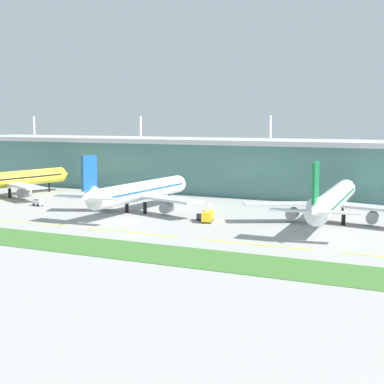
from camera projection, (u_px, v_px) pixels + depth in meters
ground_plane at (134, 235)px, 162.55m from camera, size 600.00×600.00×0.00m
terminal_building at (275, 167)px, 246.15m from camera, size 288.00×34.00×29.91m
airliner_nearest at (6, 180)px, 240.83m from camera, size 48.60×63.45×18.90m
airliner_near_middle at (138, 192)px, 201.48m from camera, size 48.76×61.44×18.90m
airliner_far_middle at (333, 200)px, 180.49m from camera, size 48.25×71.13×18.90m
taxiway_stripe_mid_west at (28, 223)px, 182.53m from camera, size 28.00×0.70×0.04m
taxiway_stripe_centre at (130, 232)px, 166.59m from camera, size 28.00×0.70×0.04m
taxiway_stripe_mid_east at (254, 244)px, 150.66m from camera, size 28.00×0.70×0.04m
grass_verge at (94, 246)px, 148.20m from camera, size 300.00×18.00×0.10m
pushback_tug at (203, 217)px, 185.39m from camera, size 4.86×4.75×1.85m
baggage_cart at (38, 202)px, 217.35m from camera, size 3.92×2.71×2.48m
fuel_truck at (207, 214)px, 183.80m from camera, size 4.94×7.65×4.95m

